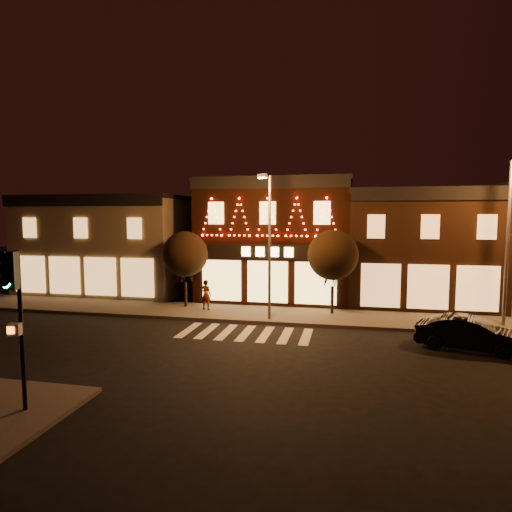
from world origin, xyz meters
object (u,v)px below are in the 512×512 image
(traffic_signal_near, at_px, (15,299))
(dark_sedan, at_px, (470,334))
(streetlamp_mid, at_px, (269,236))
(pedestrian, at_px, (206,295))

(traffic_signal_near, distance_m, dark_sedan, 17.48)
(dark_sedan, bearing_deg, streetlamp_mid, 87.54)
(streetlamp_mid, relative_size, dark_sedan, 1.77)
(streetlamp_mid, xyz_separation_m, dark_sedan, (9.41, -3.00, -4.02))
(traffic_signal_near, xyz_separation_m, streetlamp_mid, (5.03, 12.46, 1.28))
(traffic_signal_near, distance_m, pedestrian, 14.48)
(dark_sedan, height_order, pedestrian, pedestrian)
(streetlamp_mid, xyz_separation_m, pedestrian, (-4.17, 1.79, -3.68))
(dark_sedan, xyz_separation_m, pedestrian, (-13.58, 4.79, 0.34))
(streetlamp_mid, height_order, dark_sedan, streetlamp_mid)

